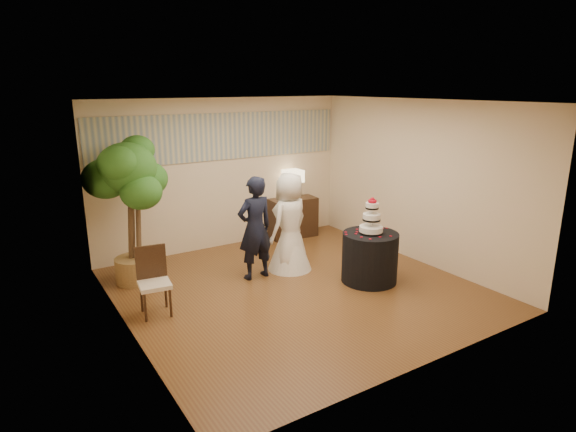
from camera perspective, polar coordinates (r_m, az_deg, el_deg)
floor at (r=7.46m, az=1.01°, el=-8.61°), size 5.00×5.00×0.00m
ceiling at (r=6.82m, az=1.12°, el=13.43°), size 5.00×5.00×0.00m
wall_back at (r=9.15m, az=-7.61°, el=4.97°), size 5.00×0.06×2.80m
wall_front at (r=5.19m, az=16.46°, el=-3.58°), size 5.00×0.06×2.80m
wall_left at (r=6.05m, az=-19.14°, el=-1.13°), size 0.06×5.00×2.80m
wall_right at (r=8.61m, az=15.13°, el=3.91°), size 0.06×5.00×2.80m
mural_border at (r=9.04m, az=-7.71°, el=9.32°), size 4.90×0.02×0.85m
groom at (r=7.61m, az=-3.93°, el=-1.44°), size 0.63×0.43×1.67m
bride at (r=7.96m, az=0.20°, el=-0.72°), size 1.01×0.98×1.65m
cake_table at (r=7.70m, az=9.65°, el=-4.85°), size 1.03×1.03×0.79m
wedding_cake at (r=7.50m, az=9.89°, el=0.06°), size 0.37×0.37×0.57m
console at (r=9.81m, az=0.59°, el=-0.18°), size 1.00×0.51×0.80m
table_lamp at (r=9.65m, az=0.60°, el=3.78°), size 0.34×0.34×0.58m
ficus_tree at (r=7.73m, az=-18.17°, el=0.60°), size 1.54×1.54×2.32m
side_chair at (r=6.74m, az=-15.55°, el=-7.59°), size 0.48×0.50×0.93m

